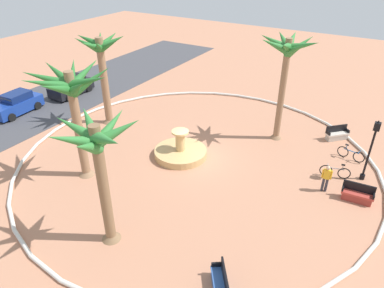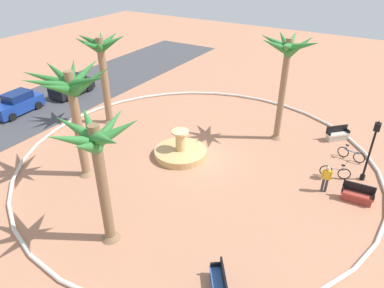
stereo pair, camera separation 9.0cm
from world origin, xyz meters
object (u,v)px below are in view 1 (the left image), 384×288
(bicycle_red_frame, at_px, (351,154))
(person_cyclist_helmet, at_px, (326,177))
(palm_tree_far_side, at_px, (72,94))
(palm_tree_near_fountain, at_px, (98,154))
(bicycle_by_lamppost, at_px, (335,172))
(fountain, at_px, (181,152))
(bench_west, at_px, (337,135))
(bench_north, at_px, (220,284))
(lamppost, at_px, (371,146))
(palm_tree_mid_plaza, at_px, (287,59))
(bench_east, at_px, (357,195))
(parked_car_leftmost, at_px, (17,104))
(parked_car_second, at_px, (71,86))
(palm_tree_by_curb, at_px, (102,60))

(bicycle_red_frame, bearing_deg, person_cyclist_helmet, 170.92)
(palm_tree_far_side, height_order, bicycle_red_frame, palm_tree_far_side)
(palm_tree_near_fountain, relative_size, person_cyclist_helmet, 3.80)
(bicycle_by_lamppost, bearing_deg, fountain, 106.40)
(palm_tree_near_fountain, height_order, bench_west, palm_tree_near_fountain)
(bench_north, relative_size, bicycle_red_frame, 0.94)
(lamppost, bearing_deg, bench_north, 161.40)
(palm_tree_mid_plaza, distance_m, bench_west, 6.72)
(bench_east, bearing_deg, bicycle_red_frame, 13.75)
(parked_car_leftmost, bearing_deg, parked_car_second, -8.43)
(palm_tree_mid_plaza, xyz_separation_m, bench_east, (-4.44, -5.96, -5.27))
(bench_west, distance_m, bicycle_by_lamppost, 4.83)
(palm_tree_by_curb, relative_size, bench_north, 4.17)
(palm_tree_far_side, relative_size, lamppost, 1.73)
(palm_tree_far_side, distance_m, bicycle_by_lamppost, 15.31)
(person_cyclist_helmet, height_order, parked_car_leftmost, parked_car_leftmost)
(lamppost, xyz_separation_m, parked_car_leftmost, (-4.48, 25.09, -1.44))
(fountain, relative_size, bicycle_by_lamppost, 1.98)
(palm_tree_by_curb, xyz_separation_m, bicycle_by_lamppost, (1.33, -16.23, -4.46))
(bench_north, distance_m, parked_car_leftmost, 22.37)
(bench_west, bearing_deg, palm_tree_by_curb, 111.59)
(parked_car_second, bearing_deg, lamppost, -91.22)
(fountain, bearing_deg, bicycle_by_lamppost, -73.60)
(bench_east, distance_m, bicycle_red_frame, 4.28)
(palm_tree_mid_plaza, bearing_deg, person_cyclist_helmet, -136.19)
(bench_west, height_order, lamppost, lamppost)
(parked_car_second, bearing_deg, palm_tree_mid_plaza, -84.91)
(bench_east, height_order, parked_car_second, parked_car_second)
(parked_car_second, bearing_deg, bicycle_by_lamppost, -92.90)
(palm_tree_mid_plaza, relative_size, bench_east, 4.39)
(fountain, distance_m, palm_tree_mid_plaza, 8.84)
(palm_tree_near_fountain, distance_m, bicycle_by_lamppost, 13.69)
(parked_car_leftmost, distance_m, parked_car_second, 5.05)
(palm_tree_far_side, bearing_deg, bicycle_by_lamppost, -60.14)
(bench_east, relative_size, bicycle_by_lamppost, 0.96)
(bicycle_red_frame, xyz_separation_m, bicycle_by_lamppost, (-2.52, 0.44, 0.00))
(bench_north, bearing_deg, palm_tree_by_curb, 57.31)
(palm_tree_mid_plaza, distance_m, lamppost, 7.17)
(bench_west, relative_size, parked_car_leftmost, 0.36)
(fountain, height_order, parked_car_second, fountain)
(palm_tree_by_curb, distance_m, palm_tree_mid_plaza, 12.46)
(palm_tree_far_side, relative_size, bench_east, 4.03)
(bicycle_by_lamppost, bearing_deg, palm_tree_mid_plaza, 58.09)
(parked_car_leftmost, bearing_deg, fountain, -85.35)
(bench_north, bearing_deg, parked_car_second, 60.99)
(palm_tree_near_fountain, xyz_separation_m, lamppost, (11.03, -9.29, -2.38))
(palm_tree_near_fountain, relative_size, bicycle_red_frame, 3.64)
(palm_tree_by_curb, bearing_deg, palm_tree_far_side, -148.77)
(palm_tree_far_side, distance_m, bench_west, 17.50)
(fountain, bearing_deg, parked_car_second, 74.76)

